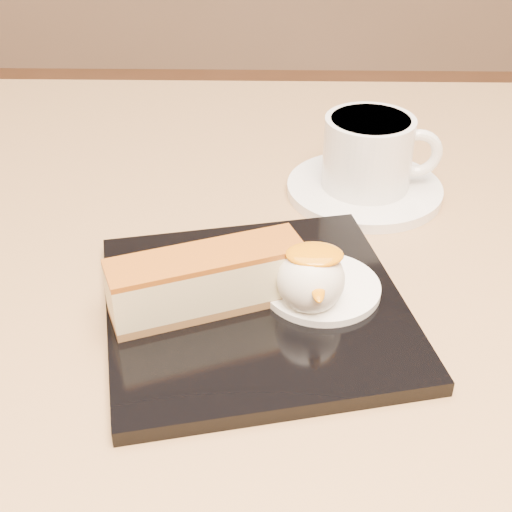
{
  "coord_description": "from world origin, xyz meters",
  "views": [
    {
      "loc": [
        0.0,
        -0.52,
        1.06
      ],
      "look_at": [
        -0.01,
        -0.08,
        0.76
      ],
      "focal_mm": 50.0,
      "sensor_mm": 36.0,
      "label": 1
    }
  ],
  "objects_px": {
    "dessert_plate": "(255,308)",
    "coffee_cup": "(370,151)",
    "table": "(263,374)",
    "saucer": "(364,189)",
    "ice_cream_scoop": "(311,280)",
    "cheesecake": "(207,280)"
  },
  "relations": [
    {
      "from": "table",
      "to": "coffee_cup",
      "type": "relative_size",
      "value": 7.11
    },
    {
      "from": "ice_cream_scoop",
      "to": "coffee_cup",
      "type": "bearing_deg",
      "value": 71.8
    },
    {
      "from": "table",
      "to": "coffee_cup",
      "type": "height_order",
      "value": "coffee_cup"
    },
    {
      "from": "dessert_plate",
      "to": "cheesecake",
      "type": "bearing_deg",
      "value": -171.87
    },
    {
      "from": "table",
      "to": "dessert_plate",
      "type": "distance_m",
      "value": 0.19
    },
    {
      "from": "cheesecake",
      "to": "dessert_plate",
      "type": "bearing_deg",
      "value": -13.18
    },
    {
      "from": "saucer",
      "to": "table",
      "type": "bearing_deg",
      "value": -136.82
    },
    {
      "from": "ice_cream_scoop",
      "to": "saucer",
      "type": "height_order",
      "value": "ice_cream_scoop"
    },
    {
      "from": "table",
      "to": "ice_cream_scoop",
      "type": "bearing_deg",
      "value": -71.58
    },
    {
      "from": "dessert_plate",
      "to": "ice_cream_scoop",
      "type": "distance_m",
      "value": 0.05
    },
    {
      "from": "table",
      "to": "saucer",
      "type": "distance_m",
      "value": 0.21
    },
    {
      "from": "table",
      "to": "coffee_cup",
      "type": "xyz_separation_m",
      "value": [
        0.1,
        0.09,
        0.2
      ]
    },
    {
      "from": "saucer",
      "to": "coffee_cup",
      "type": "height_order",
      "value": "coffee_cup"
    },
    {
      "from": "table",
      "to": "cheesecake",
      "type": "relative_size",
      "value": 5.45
    },
    {
      "from": "ice_cream_scoop",
      "to": "dessert_plate",
      "type": "bearing_deg",
      "value": 172.87
    },
    {
      "from": "dessert_plate",
      "to": "coffee_cup",
      "type": "height_order",
      "value": "coffee_cup"
    },
    {
      "from": "table",
      "to": "dessert_plate",
      "type": "relative_size",
      "value": 3.64
    },
    {
      "from": "table",
      "to": "cheesecake",
      "type": "bearing_deg",
      "value": -111.06
    },
    {
      "from": "table",
      "to": "dessert_plate",
      "type": "bearing_deg",
      "value": -93.0
    },
    {
      "from": "table",
      "to": "dessert_plate",
      "type": "xyz_separation_m",
      "value": [
        -0.01,
        -0.1,
        0.16
      ]
    },
    {
      "from": "dessert_plate",
      "to": "table",
      "type": "bearing_deg",
      "value": 87.0
    },
    {
      "from": "saucer",
      "to": "ice_cream_scoop",
      "type": "bearing_deg",
      "value": -107.63
    }
  ]
}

